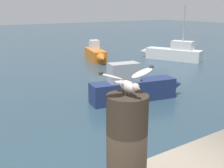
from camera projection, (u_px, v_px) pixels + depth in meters
name	position (u px, v px, depth m)	size (l,w,h in m)	color
mooring_post	(127.00, 150.00, 2.73)	(0.39, 0.39, 1.10)	#382D23
seagull	(128.00, 82.00, 2.55)	(0.56, 0.39, 0.26)	#C67460
boat_navy	(137.00, 87.00, 11.44)	(4.17, 1.57, 1.56)	navy
boat_orange	(96.00, 54.00, 19.81)	(1.86, 3.73, 1.40)	orange
boat_white	(170.00, 52.00, 20.36)	(2.67, 4.62, 3.83)	silver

